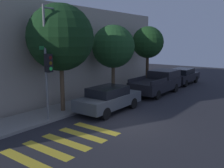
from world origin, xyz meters
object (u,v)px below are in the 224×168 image
(sedan_near_corner, at_px, (109,98))
(pickup_truck, at_px, (158,82))
(sedan_middle, at_px, (183,76))
(tree_near_corner, at_px, (60,38))
(traffic_light_pole, at_px, (54,49))
(tree_far_end, at_px, (148,43))
(tree_midblock, at_px, (113,47))

(sedan_near_corner, distance_m, pickup_truck, 6.43)
(sedan_middle, height_order, tree_near_corner, tree_near_corner)
(traffic_light_pole, xyz_separation_m, tree_far_end, (11.18, 0.71, 0.26))
(pickup_truck, distance_m, tree_far_end, 4.10)
(traffic_light_pole, relative_size, tree_midblock, 1.12)
(pickup_truck, xyz_separation_m, tree_far_end, (1.85, 1.98, 3.07))
(tree_midblock, bearing_deg, pickup_truck, -31.22)
(pickup_truck, bearing_deg, tree_near_corner, 166.42)
(traffic_light_pole, xyz_separation_m, sedan_near_corner, (2.91, -1.27, -2.91))
(sedan_near_corner, bearing_deg, tree_midblock, 32.19)
(traffic_light_pole, height_order, tree_midblock, traffic_light_pole)
(sedan_near_corner, xyz_separation_m, tree_far_end, (8.27, 1.98, 3.17))
(traffic_light_pole, relative_size, tree_far_end, 1.09)
(tree_midblock, bearing_deg, sedan_middle, -13.07)
(traffic_light_pole, height_order, tree_near_corner, tree_near_corner)
(sedan_near_corner, distance_m, tree_near_corner, 4.42)
(sedan_near_corner, bearing_deg, pickup_truck, 0.00)
(tree_near_corner, distance_m, tree_far_end, 10.07)
(sedan_middle, xyz_separation_m, tree_midblock, (-8.55, 1.98, 2.91))
(traffic_light_pole, bearing_deg, sedan_near_corner, -23.63)
(sedan_near_corner, relative_size, tree_far_end, 0.82)
(sedan_middle, distance_m, tree_midblock, 9.25)
(sedan_near_corner, bearing_deg, tree_far_end, 13.49)
(pickup_truck, height_order, sedan_middle, pickup_truck)
(sedan_near_corner, relative_size, pickup_truck, 0.85)
(tree_midblock, distance_m, tree_far_end, 5.13)
(sedan_middle, height_order, tree_far_end, tree_far_end)
(traffic_light_pole, distance_m, tree_near_corner, 1.46)
(sedan_near_corner, height_order, sedan_middle, sedan_middle)
(traffic_light_pole, distance_m, sedan_middle, 14.95)
(sedan_middle, bearing_deg, tree_far_end, 149.94)
(tree_midblock, bearing_deg, tree_near_corner, 180.00)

